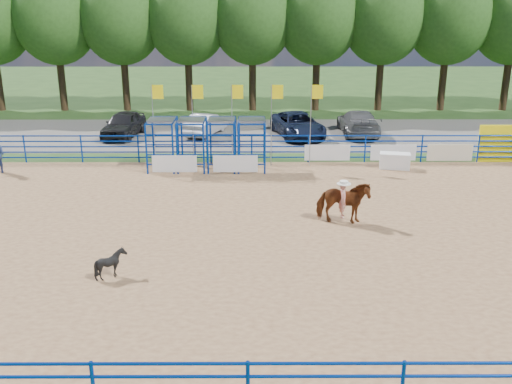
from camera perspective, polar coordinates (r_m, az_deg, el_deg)
ground at (r=20.90m, az=-0.52°, el=-4.25°), size 120.00×120.00×0.00m
arena_dirt at (r=20.89m, az=-0.52°, el=-4.22°), size 30.00×20.00×0.02m
gravel_strip at (r=37.18m, az=-0.38°, el=5.80°), size 40.00×10.00×0.01m
announcer_table at (r=29.94m, az=13.70°, el=3.05°), size 1.62×0.99×0.80m
horse_and_rider at (r=21.83m, az=8.70°, el=-0.86°), size 2.10×1.15×2.36m
calf at (r=18.05m, az=-14.31°, el=-6.94°), size 0.93×0.86×0.92m
car_a at (r=37.34m, az=-13.10°, el=6.63°), size 2.40×4.82×1.58m
car_b at (r=37.10m, az=-5.06°, el=6.80°), size 2.73×4.45×1.38m
car_c at (r=36.47m, az=4.21°, el=6.73°), size 3.61×5.84×1.51m
car_d at (r=37.53m, az=10.19°, el=6.86°), size 2.24×5.43×1.57m
perimeter_fence at (r=20.62m, az=-0.53°, el=-2.32°), size 30.10×20.10×1.50m
chute_assembly at (r=29.01m, az=-4.20°, el=4.75°), size 19.32×2.41×4.20m
treeline at (r=45.32m, az=-0.37°, el=17.62°), size 56.40×6.40×11.24m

